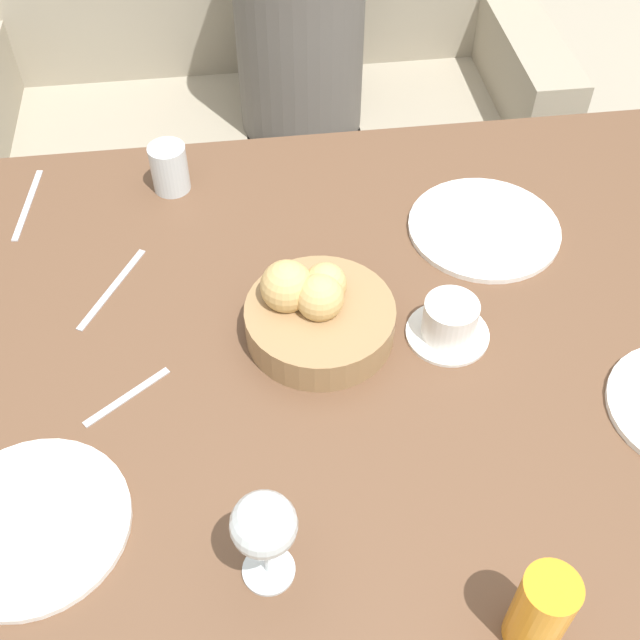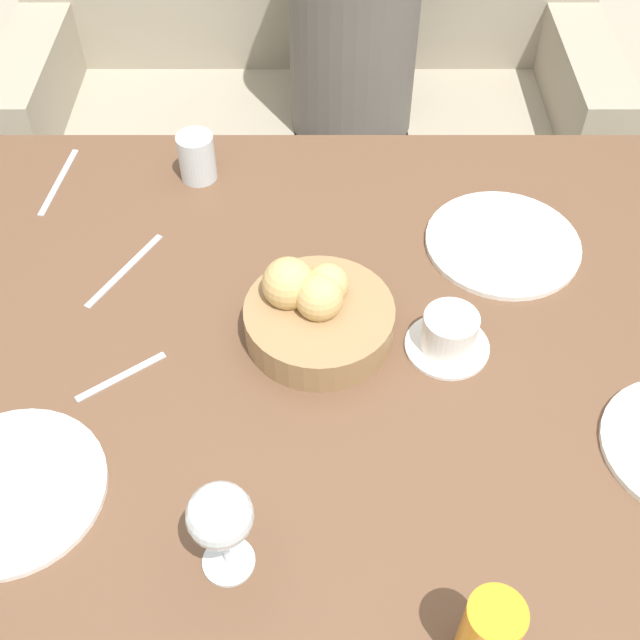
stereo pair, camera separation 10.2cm
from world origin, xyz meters
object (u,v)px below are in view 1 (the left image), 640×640
object	(u,v)px
juice_glass	(541,611)
knife_silver	(28,204)
couch	(258,122)
fork_silver	(112,289)
plate_far_center	(484,228)
plate_near_left	(32,524)
wine_glass	(264,527)
spoon_coffee	(127,397)
seated_person	(301,80)
bread_basket	(316,312)
coffee_cup	(449,322)
water_tumbler	(169,168)

from	to	relation	value
juice_glass	knife_silver	world-z (taller)	juice_glass
couch	juice_glass	xyz separation A→B (m)	(0.21, -1.66, 0.50)
couch	fork_silver	world-z (taller)	couch
plate_far_center	knife_silver	world-z (taller)	plate_far_center
couch	plate_near_left	bearing A→B (deg)	-104.21
juice_glass	wine_glass	xyz separation A→B (m)	(-0.29, 0.11, 0.05)
spoon_coffee	seated_person	bearing A→B (deg)	71.69
couch	juice_glass	distance (m)	1.74
juice_glass	fork_silver	xyz separation A→B (m)	(-0.49, 0.61, -0.06)
bread_basket	juice_glass	world-z (taller)	juice_glass
couch	seated_person	bearing A→B (deg)	-54.29
seated_person	coffee_cup	xyz separation A→B (m)	(0.11, -1.06, 0.24)
fork_silver	plate_near_left	bearing A→B (deg)	-101.41
plate_far_center	fork_silver	xyz separation A→B (m)	(-0.62, -0.06, -0.00)
bread_basket	couch	bearing A→B (deg)	91.15
knife_silver	spoon_coffee	distance (m)	0.48
seated_person	bread_basket	size ratio (longest dim) A/B	5.48
plate_far_center	fork_silver	bearing A→B (deg)	-174.52
plate_far_center	water_tumbler	distance (m)	0.56
spoon_coffee	coffee_cup	bearing A→B (deg)	6.65
couch	plate_far_center	xyz separation A→B (m)	(0.33, -0.99, 0.44)
seated_person	juice_glass	size ratio (longest dim) A/B	9.38
bread_basket	plate_far_center	distance (m)	0.36
fork_silver	spoon_coffee	distance (m)	0.22
coffee_cup	knife_silver	world-z (taller)	coffee_cup
coffee_cup	fork_silver	size ratio (longest dim) A/B	0.74
plate_near_left	fork_silver	bearing A→B (deg)	78.59
plate_near_left	juice_glass	bearing A→B (deg)	-19.90
seated_person	wine_glass	bearing A→B (deg)	-97.84
wine_glass	fork_silver	world-z (taller)	wine_glass
juice_glass	wine_glass	world-z (taller)	wine_glass
plate_near_left	spoon_coffee	world-z (taller)	plate_near_left
plate_far_center	wine_glass	world-z (taller)	wine_glass
seated_person	plate_near_left	size ratio (longest dim) A/B	4.96
plate_near_left	knife_silver	world-z (taller)	plate_near_left
bread_basket	water_tumbler	size ratio (longest dim) A/B	2.56
seated_person	wine_glass	xyz separation A→B (m)	(-0.19, -1.39, 0.32)
plate_far_center	spoon_coffee	bearing A→B (deg)	-154.93
couch	coffee_cup	distance (m)	1.31
couch	juice_glass	size ratio (longest dim) A/B	12.01
plate_near_left	coffee_cup	distance (m)	0.63
water_tumbler	spoon_coffee	world-z (taller)	water_tumbler
bread_basket	spoon_coffee	xyz separation A→B (m)	(-0.28, -0.09, -0.04)
seated_person	juice_glass	bearing A→B (deg)	-86.36
water_tumbler	knife_silver	size ratio (longest dim) A/B	0.46
plate_near_left	water_tumbler	world-z (taller)	water_tumbler
plate_far_center	coffee_cup	world-z (taller)	coffee_cup
couch	coffee_cup	xyz separation A→B (m)	(0.22, -1.21, 0.46)
bread_basket	fork_silver	world-z (taller)	bread_basket
seated_person	fork_silver	distance (m)	1.00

